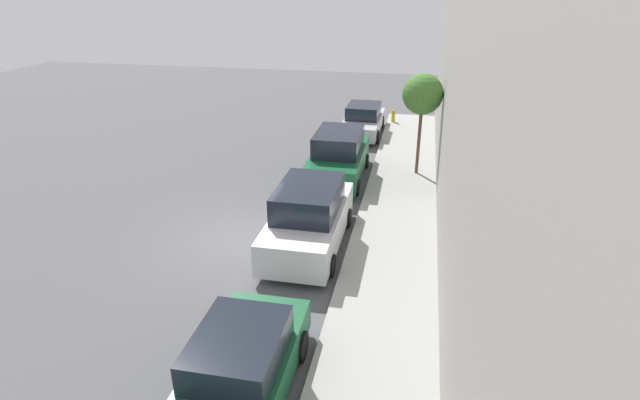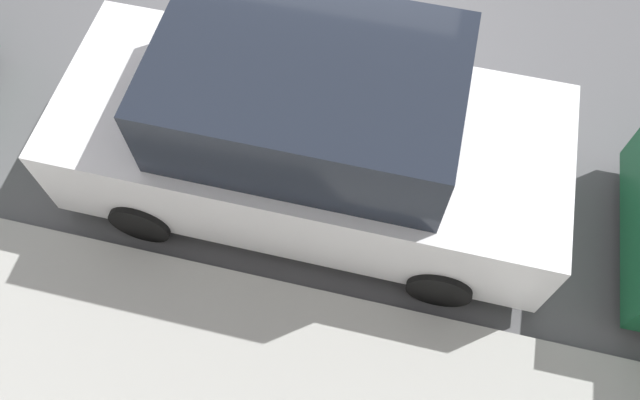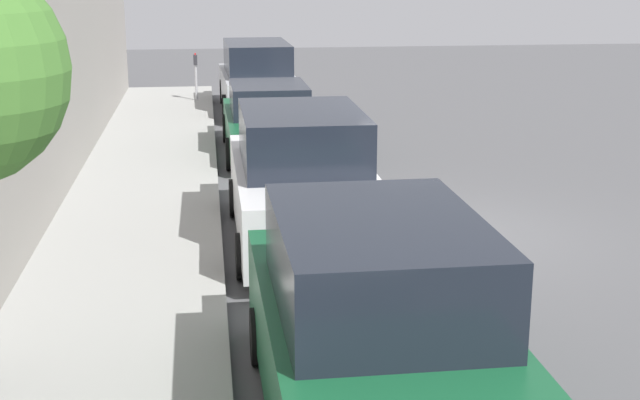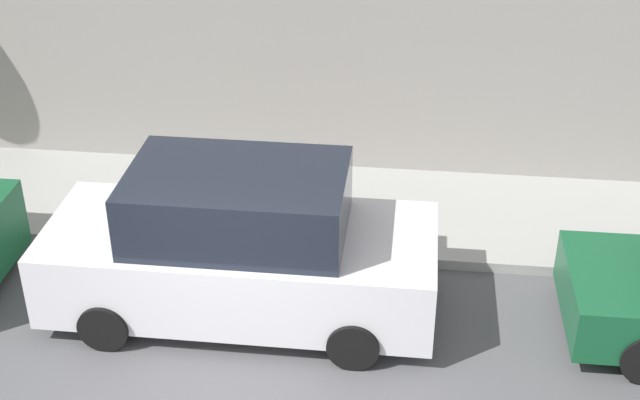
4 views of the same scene
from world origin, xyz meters
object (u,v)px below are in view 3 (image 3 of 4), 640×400
parked_suv_third (302,181)px  parked_sedan_second (269,121)px  parked_suv_fourth (377,333)px  parked_minivan_nearest (257,78)px  parking_meter_near (196,71)px

parked_suv_third → parked_sedan_second: bearing=-89.5°
parked_suv_third → parked_suv_fourth: size_ratio=1.00×
parked_minivan_nearest → parked_suv_fourth: bearing=90.1°
parked_minivan_nearest → parked_sedan_second: bearing=89.1°
parked_suv_fourth → parked_suv_third: bearing=-89.4°
parked_minivan_nearest → parked_suv_fourth: (-0.02, 17.50, 0.01)m
parked_minivan_nearest → parked_sedan_second: 5.73m
parked_suv_fourth → parking_meter_near: size_ratio=3.58×
parked_minivan_nearest → parking_meter_near: size_ratio=3.67×
parked_sedan_second → parked_suv_third: (-0.05, 6.20, 0.21)m
parked_sedan_second → parked_suv_third: 6.20m
parked_suv_third → parked_suv_fourth: bearing=90.6°
parked_minivan_nearest → parked_sedan_second: parked_minivan_nearest is taller
parked_suv_third → parked_suv_fourth: 5.57m
parked_minivan_nearest → parked_sedan_second: (0.09, 5.73, -0.20)m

